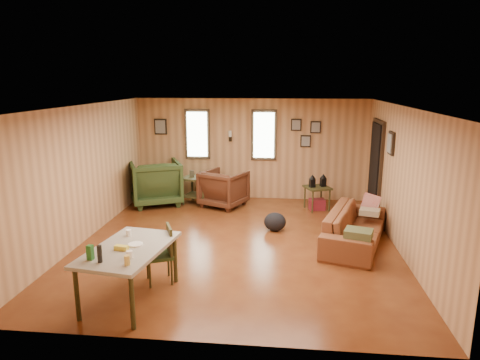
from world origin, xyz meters
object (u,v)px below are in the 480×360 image
Objects in this scene: end_table at (197,185)px; side_table at (318,186)px; sofa at (355,221)px; dining_table at (128,252)px; recliner_brown at (224,187)px; recliner_green at (156,180)px.

side_table is at bearing -3.79° from end_table.
dining_table reaches higher than sofa.
dining_table reaches higher than end_table.
side_table is 0.52× the size of dining_table.
sofa is at bearing 44.41° from dining_table.
recliner_brown is 1.13× the size of side_table.
recliner_brown is at bearing 154.66° from recliner_green.
recliner_green is 4.51m from dining_table.
side_table is 5.11m from dining_table.
sofa is at bearing -75.58° from side_table.
dining_table is at bearing 78.00° from recliner_green.
recliner_brown is 0.59× the size of dining_table.
recliner_green reaches higher than sofa.
sofa is at bearing 166.44° from recliner_brown.
sofa is at bearing 129.11° from recliner_green.
recliner_brown is 1.16× the size of end_table.
side_table is (2.10, -0.05, 0.09)m from recliner_brown.
dining_table reaches higher than recliner_brown.
recliner_green is at bearing 23.92° from recliner_brown.
recliner_brown is 2.10m from side_table.
end_table is at bearing 12.76° from recliner_brown.
recliner_green is at bearing -173.20° from end_table.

